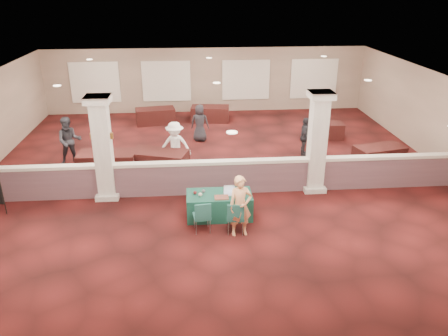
{
  "coord_description": "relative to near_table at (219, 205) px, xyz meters",
  "views": [
    {
      "loc": [
        -0.9,
        -13.91,
        6.18
      ],
      "look_at": [
        0.07,
        -2.0,
        1.06
      ],
      "focal_mm": 35.0,
      "sensor_mm": 36.0,
      "label": 1
    }
  ],
  "objects": [
    {
      "name": "woman",
      "position": [
        0.48,
        -1.0,
        0.48
      ],
      "size": [
        0.64,
        0.46,
        1.67
      ],
      "primitive_type": "imported",
      "rotation": [
        0.0,
        0.0,
        0.1
      ],
      "color": "#F8B26C",
      "rests_on": "ground"
    },
    {
      "name": "far_table_back_left",
      "position": [
        -2.36,
        9.09,
        0.01
      ],
      "size": [
        1.91,
        1.17,
        0.72
      ],
      "primitive_type": "cube",
      "rotation": [
        0.0,
        0.0,
        0.17
      ],
      "color": "black",
      "rests_on": "ground"
    },
    {
      "name": "far_table_back_right",
      "position": [
        4.92,
        6.44,
        -0.02
      ],
      "size": [
        1.69,
        0.94,
        0.66
      ],
      "primitive_type": "cube",
      "rotation": [
        0.0,
        0.0,
        -0.08
      ],
      "color": "black",
      "rests_on": "ground"
    },
    {
      "name": "conf_chair_main",
      "position": [
        0.36,
        -0.96,
        0.19
      ],
      "size": [
        0.51,
        0.52,
        0.92
      ],
      "rotation": [
        0.0,
        0.0,
        -0.12
      ],
      "color": "#1B5044",
      "rests_on": "ground"
    },
    {
      "name": "sconce_left",
      "position": [
        -3.64,
        1.5,
        1.65
      ],
      "size": [
        0.12,
        0.12,
        0.18
      ],
      "color": "brown",
      "rests_on": "column_left"
    },
    {
      "name": "near_table",
      "position": [
        0.0,
        0.0,
        0.0
      ],
      "size": [
        1.83,
        0.92,
        0.7
      ],
      "primitive_type": "cube",
      "rotation": [
        0.0,
        0.0,
        -0.0
      ],
      "color": "#113E2F",
      "rests_on": "ground"
    },
    {
      "name": "scissors",
      "position": [
        0.62,
        -0.27,
        0.36
      ],
      "size": [
        0.12,
        0.03,
        0.01
      ],
      "primitive_type": "cube",
      "rotation": [
        0.0,
        0.0,
        -0.0
      ],
      "color": "red",
      "rests_on": "near_table"
    },
    {
      "name": "partition_wall",
      "position": [
        0.14,
        1.5,
        0.22
      ],
      "size": [
        15.6,
        0.28,
        1.1
      ],
      "color": "brown",
      "rests_on": "ground"
    },
    {
      "name": "conf_chair_side",
      "position": [
        -0.5,
        -0.83,
        0.18
      ],
      "size": [
        0.5,
        0.51,
        0.9
      ],
      "rotation": [
        0.0,
        0.0,
        0.12
      ],
      "color": "#1B5044",
      "rests_on": "ground"
    },
    {
      "name": "yarn_cream",
      "position": [
        -0.53,
        -0.09,
        0.4
      ],
      "size": [
        0.11,
        0.11,
        0.11
      ],
      "primitive_type": "sphere",
      "color": "beige",
      "rests_on": "near_table"
    },
    {
      "name": "attendee_a",
      "position": [
        -5.1,
        4.29,
        0.54
      ],
      "size": [
        0.95,
        0.66,
        1.79
      ],
      "primitive_type": "imported",
      "rotation": [
        0.0,
        0.0,
        0.23
      ],
      "color": "black",
      "rests_on": "ground"
    },
    {
      "name": "wall_front",
      "position": [
        0.14,
        -5.0,
        1.25
      ],
      "size": [
        16.0,
        0.04,
        3.2
      ],
      "primitive_type": "cube",
      "color": "#7C6655",
      "rests_on": "ground"
    },
    {
      "name": "yarn_grey",
      "position": [
        -0.43,
        0.12,
        0.4
      ],
      "size": [
        0.1,
        0.1,
        0.1
      ],
      "primitive_type": "sphere",
      "color": "#505155",
      "rests_on": "near_table"
    },
    {
      "name": "yarn_red",
      "position": [
        -0.67,
        0.05,
        0.4
      ],
      "size": [
        0.1,
        0.1,
        0.1
      ],
      "primitive_type": "sphere",
      "color": "maroon",
      "rests_on": "near_table"
    },
    {
      "name": "laptop_base",
      "position": [
        0.29,
        -0.05,
        0.36
      ],
      "size": [
        0.32,
        0.22,
        0.02
      ],
      "primitive_type": "cube",
      "rotation": [
        0.0,
        0.0,
        -0.0
      ],
      "color": "silver",
      "rests_on": "near_table"
    },
    {
      "name": "attendee_c",
      "position": [
        3.58,
        4.5,
        0.4
      ],
      "size": [
        0.77,
        0.97,
        1.49
      ],
      "primitive_type": "imported",
      "rotation": [
        0.0,
        0.0,
        1.1
      ],
      "color": "black",
      "rests_on": "ground"
    },
    {
      "name": "sconce_right",
      "position": [
        -3.08,
        1.5,
        1.65
      ],
      "size": [
        0.12,
        0.12,
        0.18
      ],
      "color": "brown",
      "rests_on": "column_left"
    },
    {
      "name": "ground",
      "position": [
        0.14,
        3.0,
        -0.35
      ],
      "size": [
        16.0,
        16.0,
        0.0
      ],
      "primitive_type": "plane",
      "color": "#4E1413",
      "rests_on": "ground"
    },
    {
      "name": "attendee_b",
      "position": [
        -1.3,
        3.61,
        0.51
      ],
      "size": [
        1.17,
        0.67,
        1.72
      ],
      "primitive_type": "imported",
      "rotation": [
        0.0,
        0.0,
        -0.16
      ],
      "color": "silver",
      "rests_on": "ground"
    },
    {
      "name": "laptop_screen",
      "position": [
        0.29,
        0.06,
        0.47
      ],
      "size": [
        0.32,
        0.01,
        0.21
      ],
      "primitive_type": "cube",
      "rotation": [
        0.0,
        0.0,
        -0.0
      ],
      "color": "silver",
      "rests_on": "near_table"
    },
    {
      "name": "far_table_back_center",
      "position": [
        0.22,
        9.26,
        0.01
      ],
      "size": [
        1.87,
        1.1,
        0.72
      ],
      "primitive_type": "cube",
      "rotation": [
        0.0,
        0.0,
        -0.12
      ],
      "color": "black",
      "rests_on": "ground"
    },
    {
      "name": "wall_right",
      "position": [
        8.14,
        3.0,
        1.25
      ],
      "size": [
        0.04,
        16.0,
        3.2
      ],
      "primitive_type": "cube",
      "color": "#7C6655",
      "rests_on": "ground"
    },
    {
      "name": "column_right",
      "position": [
        3.14,
        1.5,
        1.29
      ],
      "size": [
        0.72,
        0.72,
        3.2
      ],
      "color": "beige",
      "rests_on": "ground"
    },
    {
      "name": "far_table_front_center",
      "position": [
        -1.86,
        3.3,
        0.04
      ],
      "size": [
        2.14,
        1.52,
        0.79
      ],
      "primitive_type": "cube",
      "rotation": [
        0.0,
        0.0,
        -0.32
      ],
      "color": "black",
      "rests_on": "ground"
    },
    {
      "name": "knitting",
      "position": [
        0.05,
        -0.24,
        0.37
      ],
      "size": [
        0.39,
        0.29,
        0.03
      ],
      "primitive_type": "cube",
      "rotation": [
        0.0,
        0.0,
        -0.0
      ],
      "color": "#AA3A1B",
      "rests_on": "near_table"
    },
    {
      "name": "attendee_d",
      "position": [
        -0.34,
        6.5,
        0.42
      ],
      "size": [
        0.82,
        0.53,
        1.54
      ],
      "primitive_type": "imported",
      "rotation": [
        0.0,
        0.0,
        2.98
      ],
      "color": "black",
      "rests_on": "ground"
    },
    {
      "name": "far_table_front_left",
      "position": [
        -3.64,
        3.3,
        0.04
      ],
      "size": [
        1.98,
        1.05,
        0.79
      ],
      "primitive_type": "cube",
      "rotation": [
        0.0,
        0.0,
        -0.04
      ],
      "color": "black",
      "rests_on": "ground"
    },
    {
      "name": "column_left",
      "position": [
        -3.36,
        1.5,
        1.29
      ],
      "size": [
        0.72,
        0.72,
        3.2
      ],
      "color": "beige",
      "rests_on": "ground"
    },
    {
      "name": "wall_back",
      "position": [
        0.14,
        11.0,
        1.25
      ],
      "size": [
        16.0,
        0.04,
        3.2
      ],
      "primitive_type": "cube",
      "color": "#7C6655",
      "rests_on": "ground"
    },
    {
      "name": "screen_glow",
      "position": [
        0.29,
        0.05,
        0.46
      ],
      "size": [
        0.29,
        0.01,
        0.18
      ],
      "primitive_type": "cube",
      "rotation": [
        0.0,
        0.0,
        -0.0
      ],
      "color": "#ADB6D0",
      "rests_on": "near_table"
    },
    {
      "name": "ceiling",
      "position": [
        0.14,
        3.0,
        2.85
      ],
      "size": [
        16.0,
        16.0,
        0.02
      ],
      "primitive_type": "cube",
      "color": "white",
      "rests_on": "wall_back"
    },
    {
      "name": "far_table_front_right",
      "position": [
        6.05,
        3.3,
        0.01
      ],
      "size": [
        1.92,
        1.26,
        0.72
      ],
      "primitive_type": "cube",
      "rotation": [
        0.0,
        0.0,
        0.22
      ],
      "color": "black",
      "rests_on": "ground"
    }
  ]
}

